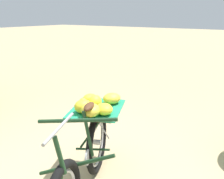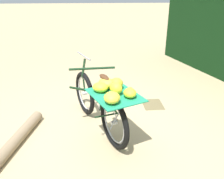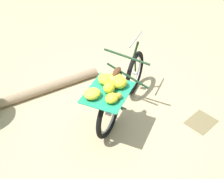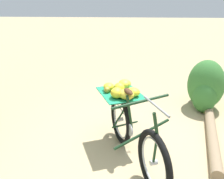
% 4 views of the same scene
% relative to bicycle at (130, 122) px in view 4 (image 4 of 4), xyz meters
% --- Properties ---
extents(ground_plane, '(60.00, 60.00, 0.00)m').
position_rel_bicycle_xyz_m(ground_plane, '(-0.00, -0.17, -0.51)').
color(ground_plane, tan).
extents(bicycle, '(1.75, 1.00, 1.03)m').
position_rel_bicycle_xyz_m(bicycle, '(0.00, 0.00, 0.00)').
color(bicycle, black).
rests_on(bicycle, ground_plane).
extents(fallen_log, '(2.04, 0.62, 0.16)m').
position_rel_bicycle_xyz_m(fallen_log, '(-0.57, 1.27, -0.43)').
color(fallen_log, '#937A5B').
rests_on(fallen_log, ground_plane).
extents(shrub_cluster, '(1.01, 0.69, 0.96)m').
position_rel_bicycle_xyz_m(shrub_cluster, '(-1.76, 1.45, -0.09)').
color(shrub_cluster, '#387533').
rests_on(shrub_cluster, ground_plane).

